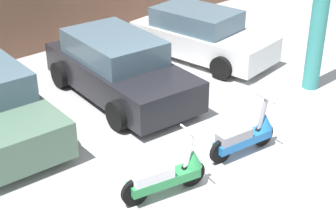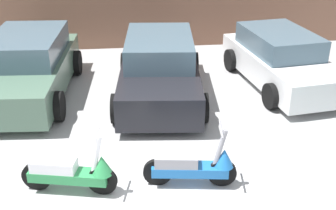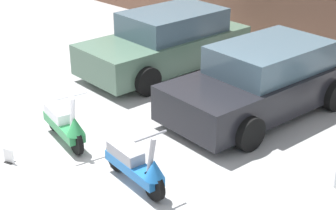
{
  "view_description": "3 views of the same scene",
  "coord_description": "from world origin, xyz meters",
  "px_view_note": "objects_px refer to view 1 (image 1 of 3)",
  "views": [
    {
      "loc": [
        -5.88,
        -4.16,
        5.31
      ],
      "look_at": [
        0.04,
        2.36,
        0.78
      ],
      "focal_mm": 55.0,
      "sensor_mm": 36.0,
      "label": 1
    },
    {
      "loc": [
        -0.24,
        -4.58,
        4.27
      ],
      "look_at": [
        0.55,
        2.52,
        0.76
      ],
      "focal_mm": 45.0,
      "sensor_mm": 36.0,
      "label": 2
    },
    {
      "loc": [
        5.97,
        -3.44,
        4.53
      ],
      "look_at": [
        0.07,
        2.48,
        0.68
      ],
      "focal_mm": 55.0,
      "sensor_mm": 36.0,
      "label": 3
    }
  ],
  "objects_px": {
    "car_rear_right": "(201,35)",
    "car_rear_center": "(119,68)",
    "support_column_side": "(319,19)",
    "scooter_front_left": "(168,174)",
    "scooter_front_right": "(246,135)"
  },
  "relations": [
    {
      "from": "car_rear_center",
      "to": "support_column_side",
      "type": "xyz_separation_m",
      "value": [
        3.66,
        -2.76,
        1.04
      ]
    },
    {
      "from": "support_column_side",
      "to": "scooter_front_left",
      "type": "bearing_deg",
      "value": -171.46
    },
    {
      "from": "car_rear_center",
      "to": "support_column_side",
      "type": "distance_m",
      "value": 4.7
    },
    {
      "from": "scooter_front_left",
      "to": "car_rear_center",
      "type": "xyz_separation_m",
      "value": [
        1.72,
        3.57,
        0.29
      ]
    },
    {
      "from": "car_rear_center",
      "to": "support_column_side",
      "type": "bearing_deg",
      "value": 58.31
    },
    {
      "from": "scooter_front_left",
      "to": "car_rear_center",
      "type": "distance_m",
      "value": 3.97
    },
    {
      "from": "scooter_front_right",
      "to": "car_rear_right",
      "type": "distance_m",
      "value": 4.92
    },
    {
      "from": "scooter_front_left",
      "to": "car_rear_right",
      "type": "height_order",
      "value": "car_rear_right"
    },
    {
      "from": "scooter_front_right",
      "to": "car_rear_center",
      "type": "bearing_deg",
      "value": 101.2
    },
    {
      "from": "scooter_front_left",
      "to": "car_rear_center",
      "type": "bearing_deg",
      "value": 76.74
    },
    {
      "from": "support_column_side",
      "to": "car_rear_center",
      "type": "bearing_deg",
      "value": 143.01
    },
    {
      "from": "scooter_front_left",
      "to": "support_column_side",
      "type": "relative_size",
      "value": 0.45
    },
    {
      "from": "scooter_front_right",
      "to": "support_column_side",
      "type": "distance_m",
      "value": 3.78
    },
    {
      "from": "car_rear_right",
      "to": "car_rear_center",
      "type": "bearing_deg",
      "value": -90.57
    },
    {
      "from": "scooter_front_left",
      "to": "car_rear_right",
      "type": "bearing_deg",
      "value": 51.93
    }
  ]
}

